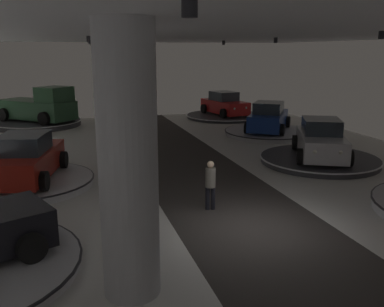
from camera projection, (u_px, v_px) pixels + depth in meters
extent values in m
cube|color=silver|center=(254.00, 229.00, 11.97)|extent=(24.00, 44.00, 0.05)
cube|color=#383330|center=(254.00, 228.00, 11.97)|extent=(4.40, 44.00, 0.01)
cube|color=silver|center=(262.00, 24.00, 10.65)|extent=(24.00, 44.00, 0.10)
cylinder|color=black|center=(190.00, 6.00, 4.04)|extent=(0.16, 0.16, 0.22)
cylinder|color=black|center=(109.00, 31.00, 9.46)|extent=(0.16, 0.16, 0.22)
cylinder|color=black|center=(89.00, 39.00, 15.49)|extent=(0.16, 0.16, 0.22)
cylinder|color=black|center=(90.00, 42.00, 20.98)|extent=(0.16, 0.16, 0.22)
cylinder|color=black|center=(381.00, 35.00, 11.64)|extent=(0.16, 0.16, 0.22)
cylinder|color=black|center=(276.00, 40.00, 17.43)|extent=(0.16, 0.16, 0.22)
cylinder|color=black|center=(224.00, 43.00, 22.85)|extent=(0.16, 0.16, 0.22)
cylinder|color=#ADADB2|center=(128.00, 164.00, 8.20)|extent=(1.17, 1.17, 5.50)
cylinder|color=black|center=(5.00, 221.00, 10.91)|extent=(0.71, 0.47, 0.68)
cylinder|color=black|center=(32.00, 248.00, 9.41)|extent=(0.71, 0.47, 0.68)
sphere|color=white|center=(35.00, 207.00, 10.83)|extent=(0.18, 0.18, 0.18)
sphere|color=white|center=(50.00, 219.00, 10.09)|extent=(0.18, 0.18, 0.18)
cylinder|color=silver|center=(29.00, 183.00, 15.59)|extent=(4.67, 4.67, 0.30)
cylinder|color=black|center=(28.00, 180.00, 15.57)|extent=(4.76, 4.76, 0.05)
cube|color=maroon|center=(27.00, 163.00, 15.41)|extent=(2.69, 4.50, 0.90)
cube|color=#2D3842|center=(23.00, 144.00, 15.09)|extent=(1.94, 2.20, 0.70)
cylinder|color=black|center=(13.00, 161.00, 16.80)|extent=(0.37, 0.71, 0.68)
cylinder|color=black|center=(64.00, 160.00, 16.92)|extent=(0.37, 0.71, 0.68)
cylinder|color=black|center=(44.00, 181.00, 14.16)|extent=(0.37, 0.71, 0.68)
sphere|color=white|center=(30.00, 148.00, 17.35)|extent=(0.18, 0.18, 0.18)
sphere|color=white|center=(54.00, 147.00, 17.41)|extent=(0.18, 0.18, 0.18)
cylinder|color=#333338|center=(319.00, 160.00, 18.92)|extent=(5.20, 5.20, 0.27)
cylinder|color=white|center=(319.00, 158.00, 18.89)|extent=(5.30, 5.30, 0.05)
cube|color=silver|center=(321.00, 144.00, 18.74)|extent=(3.44, 4.57, 0.90)
cube|color=#2D3842|center=(321.00, 127.00, 18.71)|extent=(2.23, 2.39, 0.70)
cylinder|color=black|center=(350.00, 158.00, 17.28)|extent=(0.49, 0.71, 0.68)
cylinder|color=black|center=(300.00, 156.00, 17.59)|extent=(0.49, 0.71, 0.68)
cylinder|color=black|center=(338.00, 144.00, 20.02)|extent=(0.49, 0.71, 0.68)
cylinder|color=black|center=(295.00, 142.00, 20.33)|extent=(0.49, 0.71, 0.68)
sphere|color=white|center=(341.00, 152.00, 16.67)|extent=(0.18, 0.18, 0.18)
sphere|color=white|center=(315.00, 151.00, 16.82)|extent=(0.18, 0.18, 0.18)
cylinder|color=#333338|center=(38.00, 123.00, 28.21)|extent=(5.57, 5.56, 0.36)
cylinder|color=white|center=(38.00, 121.00, 28.17)|extent=(5.68, 5.68, 0.05)
cube|color=#2D5638|center=(37.00, 109.00, 27.98)|extent=(5.26, 5.20, 1.20)
cube|color=#2D5638|center=(54.00, 95.00, 26.97)|extent=(2.54, 2.55, 1.00)
cube|color=#28333D|center=(48.00, 94.00, 27.20)|extent=(1.28, 1.31, 0.75)
cylinder|color=black|center=(71.00, 114.00, 28.24)|extent=(0.80, 0.79, 0.84)
cylinder|color=black|center=(44.00, 119.00, 26.21)|extent=(0.80, 0.79, 0.84)
cylinder|color=black|center=(31.00, 110.00, 29.91)|extent=(0.80, 0.79, 0.84)
cylinder|color=black|center=(3.00, 115.00, 27.89)|extent=(0.80, 0.79, 0.84)
cylinder|color=#333338|center=(225.00, 116.00, 31.67)|extent=(5.64, 5.64, 0.23)
cylinder|color=white|center=(225.00, 115.00, 31.65)|extent=(5.75, 5.75, 0.05)
cube|color=red|center=(225.00, 106.00, 31.50)|extent=(2.56, 4.46, 0.90)
cube|color=#2D3842|center=(224.00, 96.00, 31.45)|extent=(1.89, 2.16, 0.70)
cylinder|color=black|center=(247.00, 112.00, 30.78)|extent=(0.34, 0.71, 0.68)
cylinder|color=black|center=(223.00, 113.00, 29.89)|extent=(0.34, 0.71, 0.68)
cylinder|color=black|center=(226.00, 107.00, 33.25)|extent=(0.34, 0.71, 0.68)
cylinder|color=black|center=(204.00, 109.00, 32.35)|extent=(0.34, 0.71, 0.68)
sphere|color=white|center=(246.00, 108.00, 29.92)|extent=(0.18, 0.18, 0.18)
sphere|color=white|center=(234.00, 109.00, 29.48)|extent=(0.18, 0.18, 0.18)
cylinder|color=#B7B7BC|center=(268.00, 133.00, 25.16)|extent=(5.05, 5.05, 0.28)
cylinder|color=black|center=(268.00, 131.00, 25.13)|extent=(5.15, 5.15, 0.05)
cube|color=navy|center=(268.00, 120.00, 24.98)|extent=(3.90, 4.47, 0.90)
cube|color=#2D3842|center=(269.00, 108.00, 24.66)|extent=(2.37, 2.45, 0.70)
cylinder|color=black|center=(256.00, 120.00, 26.67)|extent=(0.57, 0.68, 0.68)
cylinder|color=black|center=(288.00, 122.00, 26.04)|extent=(0.57, 0.68, 0.68)
cylinder|color=black|center=(247.00, 128.00, 24.04)|extent=(0.57, 0.68, 0.68)
cylinder|color=black|center=(282.00, 130.00, 23.42)|extent=(0.57, 0.68, 0.68)
sphere|color=white|center=(266.00, 113.00, 27.00)|extent=(0.18, 0.18, 0.18)
sphere|color=white|center=(281.00, 114.00, 26.69)|extent=(0.18, 0.18, 0.18)
cylinder|color=black|center=(213.00, 197.00, 13.29)|extent=(0.14, 0.14, 0.80)
cylinder|color=black|center=(207.00, 198.00, 13.27)|extent=(0.14, 0.14, 0.80)
cylinder|color=#6B665B|center=(210.00, 177.00, 13.13)|extent=(0.32, 0.32, 0.62)
sphere|color=beige|center=(211.00, 164.00, 13.03)|extent=(0.22, 0.22, 0.22)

